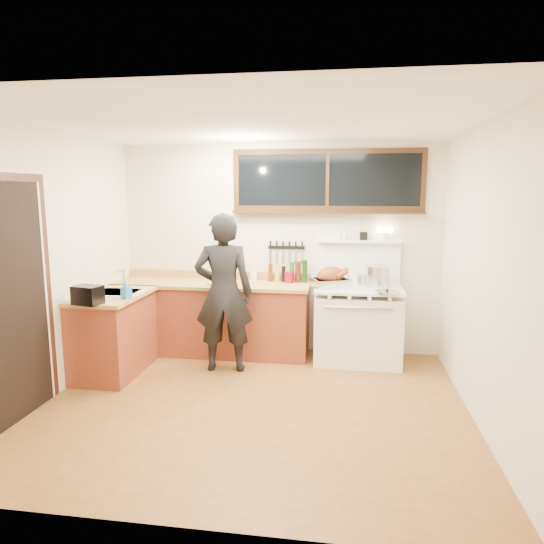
% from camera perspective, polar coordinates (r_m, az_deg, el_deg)
% --- Properties ---
extents(ground_plane, '(4.00, 3.50, 0.02)m').
position_cam_1_polar(ground_plane, '(4.80, -2.17, -15.47)').
color(ground_plane, brown).
extents(room_shell, '(4.10, 3.60, 2.65)m').
position_cam_1_polar(room_shell, '(4.37, -2.31, 4.70)').
color(room_shell, beige).
rests_on(room_shell, ground).
extents(counter_back, '(2.44, 0.64, 1.00)m').
position_cam_1_polar(counter_back, '(6.15, -7.05, -5.31)').
color(counter_back, maroon).
rests_on(counter_back, ground).
extents(counter_left, '(0.64, 1.09, 0.90)m').
position_cam_1_polar(counter_left, '(5.73, -18.07, -6.85)').
color(counter_left, maroon).
rests_on(counter_left, ground).
extents(sink_unit, '(0.50, 0.45, 0.37)m').
position_cam_1_polar(sink_unit, '(5.69, -17.75, -2.83)').
color(sink_unit, white).
rests_on(sink_unit, counter_left).
extents(vintage_stove, '(1.02, 0.74, 1.59)m').
position_cam_1_polar(vintage_stove, '(5.90, 10.05, -5.90)').
color(vintage_stove, white).
rests_on(vintage_stove, ground).
extents(back_window, '(2.32, 0.13, 0.77)m').
position_cam_1_polar(back_window, '(6.00, 6.53, 9.86)').
color(back_window, black).
rests_on(back_window, room_shell).
extents(left_doorway, '(0.02, 1.04, 2.17)m').
position_cam_1_polar(left_doorway, '(4.76, -27.93, -2.88)').
color(left_doorway, black).
rests_on(left_doorway, ground).
extents(knife_strip, '(0.46, 0.03, 0.28)m').
position_cam_1_polar(knife_strip, '(6.09, 1.69, 2.81)').
color(knife_strip, black).
rests_on(knife_strip, room_shell).
extents(man, '(0.70, 0.51, 1.79)m').
position_cam_1_polar(man, '(5.45, -5.71, -2.44)').
color(man, black).
rests_on(man, ground).
extents(soap_bottle, '(0.11, 0.11, 0.19)m').
position_cam_1_polar(soap_bottle, '(5.30, -16.78, -2.05)').
color(soap_bottle, '#2776C4').
rests_on(soap_bottle, counter_left).
extents(toaster, '(0.31, 0.24, 0.19)m').
position_cam_1_polar(toaster, '(5.17, -20.86, -2.54)').
color(toaster, black).
rests_on(toaster, counter_left).
extents(cutting_board, '(0.44, 0.36, 0.14)m').
position_cam_1_polar(cutting_board, '(5.98, -5.68, -0.82)').
color(cutting_board, '#B28D46').
rests_on(cutting_board, counter_back).
extents(roast_turkey, '(0.51, 0.46, 0.25)m').
position_cam_1_polar(roast_turkey, '(5.75, 6.97, -0.76)').
color(roast_turkey, silver).
rests_on(roast_turkey, vintage_stove).
extents(stockpot, '(0.32, 0.32, 0.25)m').
position_cam_1_polar(stockpot, '(5.85, 12.31, -0.51)').
color(stockpot, silver).
rests_on(stockpot, vintage_stove).
extents(saucepan, '(0.21, 0.29, 0.12)m').
position_cam_1_polar(saucepan, '(5.97, 10.69, -0.88)').
color(saucepan, silver).
rests_on(saucepan, vintage_stove).
extents(pot_lid, '(0.29, 0.29, 0.04)m').
position_cam_1_polar(pot_lid, '(5.53, 13.40, -2.29)').
color(pot_lid, silver).
rests_on(pot_lid, vintage_stove).
extents(coffee_tin, '(0.11, 0.10, 0.14)m').
position_cam_1_polar(coffee_tin, '(5.98, 2.05, -0.62)').
color(coffee_tin, maroon).
rests_on(coffee_tin, counter_back).
extents(pitcher, '(0.09, 0.09, 0.17)m').
position_cam_1_polar(pitcher, '(6.12, -2.16, -0.23)').
color(pitcher, white).
rests_on(pitcher, counter_back).
extents(bottle_cluster, '(0.49, 0.07, 0.28)m').
position_cam_1_polar(bottle_cluster, '(6.03, 2.19, -0.05)').
color(bottle_cluster, black).
rests_on(bottle_cluster, counter_back).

